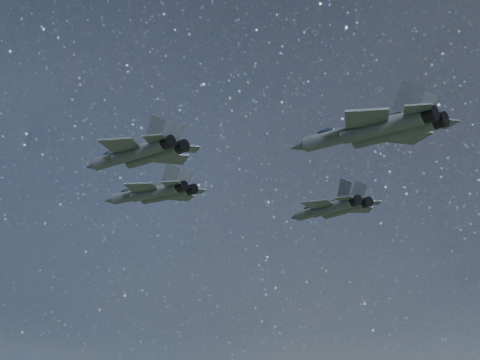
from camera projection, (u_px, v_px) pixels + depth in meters
The scene contains 4 objects.
jet_lead at pixel (154, 193), 89.20m from camera, with size 17.01×12.14×4.35m.
jet_left at pixel (332, 208), 87.23m from camera, with size 16.01×10.62×4.08m.
jet_right at pixel (139, 153), 69.02m from camera, with size 16.05×11.28×4.05m.
jet_slot at pixel (375, 130), 62.70m from camera, with size 17.56×12.36×4.44m.
Camera 1 is at (43.06, -60.87, 128.58)m, focal length 50.00 mm.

